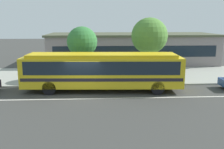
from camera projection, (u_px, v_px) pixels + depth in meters
ground_plane at (83, 95)px, 18.37m from camera, size 120.00×120.00×0.00m
sidewalk_slab at (87, 76)px, 24.75m from camera, size 60.00×8.00×0.12m
lane_stripe_center at (82, 99)px, 17.59m from camera, size 56.00×0.16×0.01m
transit_bus at (102, 69)px, 19.27m from camera, size 12.05×3.01×2.88m
pedestrian_waiting_near_sign at (106, 71)px, 21.54m from camera, size 0.42×0.42×1.68m
pedestrian_walking_along_curb at (73, 71)px, 21.64m from camera, size 0.41×0.41×1.72m
pedestrian_standing_by_tree at (149, 72)px, 21.39m from camera, size 0.42×0.42×1.64m
bus_stop_sign at (152, 65)px, 21.30m from camera, size 0.08×0.44×2.34m
street_tree_near_stop at (82, 42)px, 22.46m from camera, size 2.69×2.69×4.70m
street_tree_mid_block at (149, 36)px, 23.54m from camera, size 3.36×3.36×5.48m
station_building at (131, 49)px, 31.75m from camera, size 20.32×7.52×3.74m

